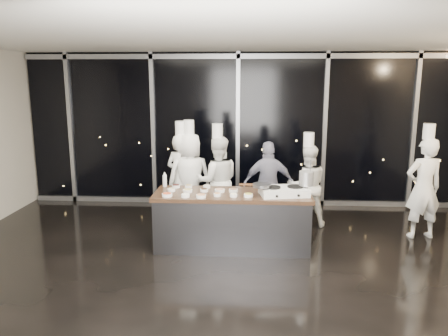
% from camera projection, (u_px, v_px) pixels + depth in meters
% --- Properties ---
extents(ground, '(9.00, 9.00, 0.00)m').
position_uv_depth(ground, '(229.00, 271.00, 6.15)').
color(ground, black).
rests_on(ground, ground).
extents(room_shell, '(9.02, 7.02, 3.21)m').
position_uv_depth(room_shell, '(243.00, 111.00, 5.69)').
color(room_shell, '#BCB3A0').
rests_on(room_shell, ground).
extents(window_wall, '(8.90, 0.11, 3.20)m').
position_uv_depth(window_wall, '(238.00, 130.00, 9.18)').
color(window_wall, black).
rests_on(window_wall, ground).
extents(demo_counter, '(2.46, 0.86, 0.90)m').
position_uv_depth(demo_counter, '(232.00, 220.00, 6.94)').
color(demo_counter, '#36363B').
rests_on(demo_counter, ground).
extents(stove, '(0.79, 0.57, 0.14)m').
position_uv_depth(stove, '(284.00, 191.00, 6.71)').
color(stove, silver).
rests_on(stove, demo_counter).
extents(frying_pan, '(0.51, 0.33, 0.05)m').
position_uv_depth(frying_pan, '(261.00, 185.00, 6.65)').
color(frying_pan, slate).
rests_on(frying_pan, stove).
extents(stock_pot, '(0.26, 0.26, 0.22)m').
position_uv_depth(stock_pot, '(306.00, 178.00, 6.72)').
color(stock_pot, '#B5B5B7').
rests_on(stock_pot, stove).
extents(prep_bowls, '(1.39, 0.72, 0.05)m').
position_uv_depth(prep_bowls, '(202.00, 192.00, 6.83)').
color(prep_bowls, white).
rests_on(prep_bowls, demo_counter).
extents(squeeze_bottle, '(0.07, 0.07, 0.25)m').
position_uv_depth(squeeze_bottle, '(165.00, 179.00, 7.23)').
color(squeeze_bottle, silver).
rests_on(squeeze_bottle, demo_counter).
extents(chef_far_left, '(0.72, 0.62, 1.91)m').
position_uv_depth(chef_far_left, '(181.00, 178.00, 8.06)').
color(chef_far_left, white).
rests_on(chef_far_left, ground).
extents(chef_left, '(0.97, 0.81, 1.93)m').
position_uv_depth(chef_left, '(190.00, 178.00, 8.03)').
color(chef_left, white).
rests_on(chef_left, ground).
extents(chef_center, '(0.89, 0.74, 1.87)m').
position_uv_depth(chef_center, '(218.00, 180.00, 7.97)').
color(chef_center, white).
rests_on(chef_center, ground).
extents(guest, '(0.95, 0.46, 1.57)m').
position_uv_depth(guest, '(269.00, 184.00, 7.88)').
color(guest, '#141438').
rests_on(guest, ground).
extents(chef_right, '(0.78, 0.64, 1.72)m').
position_uv_depth(chef_right, '(307.00, 185.00, 7.92)').
color(chef_right, white).
rests_on(chef_right, ground).
extents(chef_side, '(0.69, 0.51, 1.94)m').
position_uv_depth(chef_side, '(424.00, 187.00, 7.30)').
color(chef_side, white).
rests_on(chef_side, ground).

